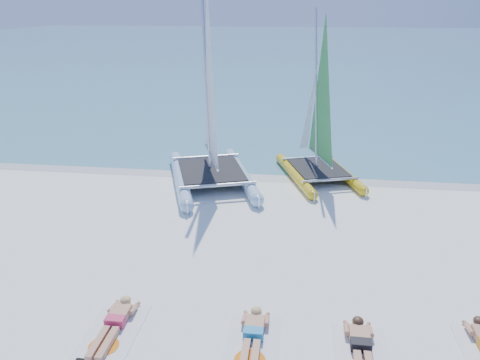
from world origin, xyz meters
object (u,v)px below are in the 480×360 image
object	(u,v)px
catamaran_yellow	(317,124)
towel_a	(111,334)
catamaran_blue	(210,120)
towel_c	(362,359)
sunbather_b	(253,335)
sunbather_a	(114,323)
towel_b	(252,347)
sunbather_c	(361,347)

from	to	relation	value
catamaran_yellow	towel_a	world-z (taller)	catamaran_yellow
catamaran_blue	towel_c	bearing A→B (deg)	-81.69
towel_a	sunbather_b	size ratio (longest dim) A/B	1.07
sunbather_a	towel_b	size ratio (longest dim) A/B	0.93
towel_a	sunbather_a	xyz separation A→B (m)	(0.00, 0.19, 0.11)
towel_a	catamaran_yellow	bearing A→B (deg)	67.49
sunbather_b	towel_b	bearing A→B (deg)	-90.00
catamaran_yellow	sunbather_a	distance (m)	10.33
catamaran_blue	towel_a	xyz separation A→B (m)	(-0.35, -8.32, -2.19)
catamaran_yellow	towel_a	xyz separation A→B (m)	(-3.97, -9.57, -1.86)
towel_b	sunbather_c	distance (m)	1.96
catamaran_yellow	towel_a	size ratio (longest dim) A/B	3.21
sunbather_a	towel_c	xyz separation A→B (m)	(4.64, -0.26, -0.11)
sunbather_a	towel_a	bearing A→B (deg)	-90.00
towel_a	sunbather_c	world-z (taller)	sunbather_c
towel_c	sunbather_c	bearing A→B (deg)	90.00
sunbather_c	catamaran_blue	bearing A→B (deg)	117.68
catamaran_blue	catamaran_yellow	size ratio (longest dim) A/B	1.24
towel_b	catamaran_blue	bearing A→B (deg)	105.69
towel_b	sunbather_b	size ratio (longest dim) A/B	1.07
catamaran_blue	catamaran_yellow	distance (m)	3.84
catamaran_yellow	towel_c	world-z (taller)	catamaran_yellow
catamaran_yellow	sunbather_c	size ratio (longest dim) A/B	3.44
sunbather_a	towel_c	bearing A→B (deg)	-3.18
catamaran_blue	towel_a	bearing A→B (deg)	-111.22
towel_a	towel_b	size ratio (longest dim) A/B	1.00
sunbather_b	sunbather_c	world-z (taller)	same
catamaran_yellow	sunbather_b	xyz separation A→B (m)	(-1.28, -9.39, -1.75)
towel_a	towel_c	bearing A→B (deg)	-0.82
towel_a	towel_b	distance (m)	2.69
towel_b	sunbather_b	xyz separation A→B (m)	(0.00, 0.19, 0.11)
towel_a	catamaran_blue	bearing A→B (deg)	87.60
catamaran_blue	sunbather_b	xyz separation A→B (m)	(2.34, -8.14, -2.09)
towel_b	sunbather_b	world-z (taller)	sunbather_b
sunbather_b	towel_c	world-z (taller)	sunbather_b
catamaran_yellow	catamaran_blue	bearing A→B (deg)	-179.10
sunbather_b	towel_c	xyz separation A→B (m)	(1.96, -0.25, -0.11)
towel_a	sunbather_a	world-z (taller)	sunbather_a
sunbather_b	sunbather_c	distance (m)	1.96
towel_c	sunbather_c	distance (m)	0.22
catamaran_yellow	towel_b	size ratio (longest dim) A/B	3.21
towel_b	sunbather_a	bearing A→B (deg)	175.66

